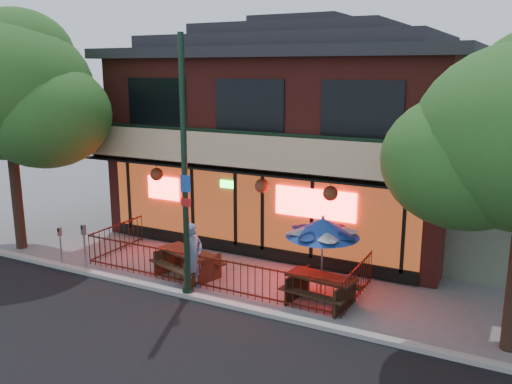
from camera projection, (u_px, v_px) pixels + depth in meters
ground at (196, 290)px, 15.28m from camera, size 80.00×80.00×0.00m
curb at (186, 295)px, 14.83m from camera, size 80.00×0.25×0.12m
restaurant_building at (298, 122)px, 20.50m from camera, size 12.96×9.49×8.05m
patio_fence at (206, 264)px, 15.57m from camera, size 8.44×2.62×1.00m
street_light at (185, 184)px, 14.22m from camera, size 0.43×0.32×7.00m
street_tree_left at (8, 82)px, 17.71m from camera, size 5.60×5.60×8.05m
picnic_table_left at (187, 260)px, 16.15m from camera, size 2.25×1.96×0.81m
picnic_table_right at (321, 285)px, 14.32m from camera, size 1.94×1.57×0.77m
patio_umbrella at (323, 227)px, 14.54m from camera, size 2.00×1.99×2.28m
pedestrian at (193, 256)px, 15.21m from camera, size 0.53×0.75×1.92m
parking_meter_near at (84, 240)px, 16.40m from camera, size 0.16×0.14×1.53m
parking_meter_far at (60, 240)px, 16.90m from camera, size 0.12×0.11×1.29m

